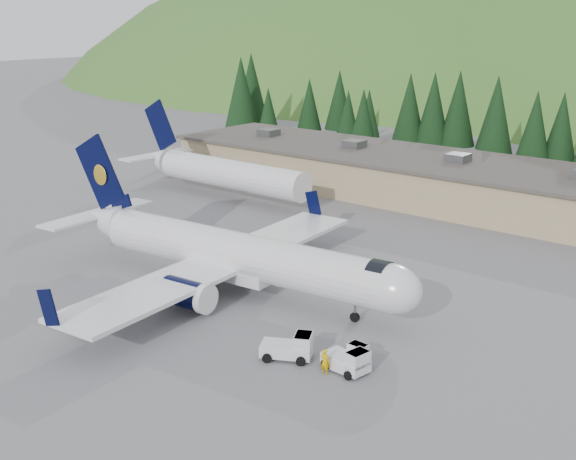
{
  "coord_description": "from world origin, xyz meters",
  "views": [
    {
      "loc": [
        38.36,
        -40.59,
        22.13
      ],
      "look_at": [
        0.0,
        6.0,
        4.0
      ],
      "focal_mm": 45.0,
      "sensor_mm": 36.0,
      "label": 1
    }
  ],
  "objects_px": {
    "ramp_worker": "(325,362)",
    "airliner": "(231,254)",
    "second_airliner": "(216,170)",
    "baggage_tug_b": "(349,361)",
    "terminal_building": "(420,176)",
    "baggage_tug_a": "(291,347)",
    "baggage_tug_c": "(352,358)"
  },
  "relations": [
    {
      "from": "second_airliner",
      "to": "baggage_tug_b",
      "type": "xyz_separation_m",
      "value": [
        39.66,
        -27.73,
        -2.58
      ]
    },
    {
      "from": "second_airliner",
      "to": "ramp_worker",
      "type": "distance_m",
      "value": 48.37
    },
    {
      "from": "airliner",
      "to": "terminal_building",
      "type": "height_order",
      "value": "airliner"
    },
    {
      "from": "second_airliner",
      "to": "baggage_tug_a",
      "type": "height_order",
      "value": "second_airliner"
    },
    {
      "from": "baggage_tug_a",
      "to": "baggage_tug_b",
      "type": "relative_size",
      "value": 1.14
    },
    {
      "from": "airliner",
      "to": "second_airliner",
      "type": "bearing_deg",
      "value": 131.81
    },
    {
      "from": "terminal_building",
      "to": "baggage_tug_b",
      "type": "bearing_deg",
      "value": -65.7
    },
    {
      "from": "baggage_tug_b",
      "to": "baggage_tug_c",
      "type": "xyz_separation_m",
      "value": [
        -0.21,
        0.67,
        -0.12
      ]
    },
    {
      "from": "second_airliner",
      "to": "ramp_worker",
      "type": "relative_size",
      "value": 15.97
    },
    {
      "from": "second_airliner",
      "to": "baggage_tug_a",
      "type": "bearing_deg",
      "value": -38.81
    },
    {
      "from": "airliner",
      "to": "baggage_tug_c",
      "type": "relative_size",
      "value": 13.23
    },
    {
      "from": "baggage_tug_c",
      "to": "second_airliner",
      "type": "bearing_deg",
      "value": 58.14
    },
    {
      "from": "baggage_tug_a",
      "to": "ramp_worker",
      "type": "height_order",
      "value": "baggage_tug_a"
    },
    {
      "from": "baggage_tug_b",
      "to": "terminal_building",
      "type": "bearing_deg",
      "value": 123.67
    },
    {
      "from": "airliner",
      "to": "second_airliner",
      "type": "distance_m",
      "value": 32.55
    },
    {
      "from": "baggage_tug_b",
      "to": "ramp_worker",
      "type": "relative_size",
      "value": 1.94
    },
    {
      "from": "baggage_tug_a",
      "to": "second_airliner",
      "type": "bearing_deg",
      "value": 112.84
    },
    {
      "from": "terminal_building",
      "to": "second_airliner",
      "type": "bearing_deg",
      "value": -141.22
    },
    {
      "from": "baggage_tug_c",
      "to": "baggage_tug_a",
      "type": "bearing_deg",
      "value": 115.37
    },
    {
      "from": "baggage_tug_b",
      "to": "baggage_tug_a",
      "type": "bearing_deg",
      "value": -157.56
    },
    {
      "from": "ramp_worker",
      "to": "airliner",
      "type": "bearing_deg",
      "value": -24.68
    },
    {
      "from": "airliner",
      "to": "ramp_worker",
      "type": "xyz_separation_m",
      "value": [
        14.76,
        -6.87,
        -2.27
      ]
    },
    {
      "from": "airliner",
      "to": "terminal_building",
      "type": "distance_m",
      "value": 38.31
    },
    {
      "from": "baggage_tug_a",
      "to": "terminal_building",
      "type": "distance_m",
      "value": 47.38
    },
    {
      "from": "baggage_tug_b",
      "to": "baggage_tug_c",
      "type": "distance_m",
      "value": 0.71
    },
    {
      "from": "baggage_tug_a",
      "to": "baggage_tug_c",
      "type": "distance_m",
      "value": 4.14
    },
    {
      "from": "second_airliner",
      "to": "baggage_tug_c",
      "type": "relative_size",
      "value": 10.28
    },
    {
      "from": "second_airliner",
      "to": "baggage_tug_c",
      "type": "bearing_deg",
      "value": -34.45
    },
    {
      "from": "baggage_tug_b",
      "to": "terminal_building",
      "type": "relative_size",
      "value": 0.05
    },
    {
      "from": "airliner",
      "to": "second_airliner",
      "type": "relative_size",
      "value": 1.29
    },
    {
      "from": "baggage_tug_b",
      "to": "ramp_worker",
      "type": "bearing_deg",
      "value": -119.52
    },
    {
      "from": "baggage_tug_a",
      "to": "baggage_tug_c",
      "type": "relative_size",
      "value": 1.42
    }
  ]
}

